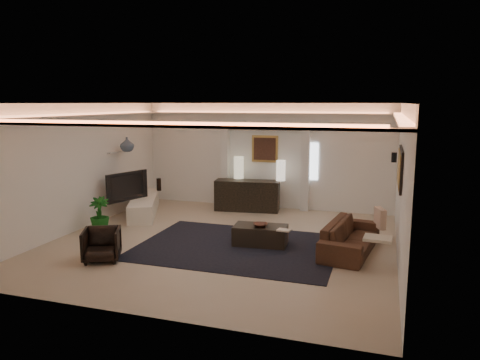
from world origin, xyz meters
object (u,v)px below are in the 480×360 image
(sofa, at_px, (350,237))
(armchair, at_px, (102,245))
(coffee_table, at_px, (260,235))
(console, at_px, (247,196))

(sofa, relative_size, armchair, 3.07)
(coffee_table, bearing_deg, armchair, -149.36)
(coffee_table, bearing_deg, sofa, -1.05)
(console, xyz_separation_m, coffee_table, (1.15, -2.83, -0.20))
(sofa, bearing_deg, armchair, 121.69)
(sofa, bearing_deg, coffee_table, 101.47)
(coffee_table, relative_size, armchair, 1.62)
(sofa, xyz_separation_m, coffee_table, (-1.81, -0.11, -0.10))
(console, xyz_separation_m, sofa, (2.95, -2.71, -0.10))
(sofa, distance_m, armchair, 4.78)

